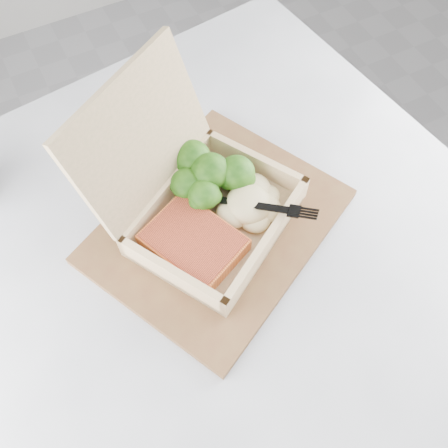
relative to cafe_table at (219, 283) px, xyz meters
name	(u,v)px	position (x,y,z in m)	size (l,w,h in m)	color
cafe_table	(219,283)	(0.00, 0.00, 0.00)	(0.87, 0.87, 0.72)	black
serving_tray	(217,226)	(0.00, 0.01, 0.19)	(0.33, 0.27, 0.01)	brown
takeout_container	(192,193)	(-0.02, 0.04, 0.25)	(0.31, 0.31, 0.20)	tan
salmon_fillet	(194,243)	(-0.04, -0.02, 0.22)	(0.09, 0.12, 0.03)	orange
broccoli_pile	(211,177)	(0.02, 0.06, 0.23)	(0.13, 0.13, 0.05)	#3F7A1B
mashed_potatoes	(249,204)	(0.05, 0.00, 0.23)	(0.10, 0.09, 0.04)	#D0C587
plastic_fork	(241,202)	(0.04, 0.00, 0.24)	(0.11, 0.11, 0.02)	black
receipt	(133,150)	(-0.05, 0.19, 0.19)	(0.07, 0.13, 0.00)	white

